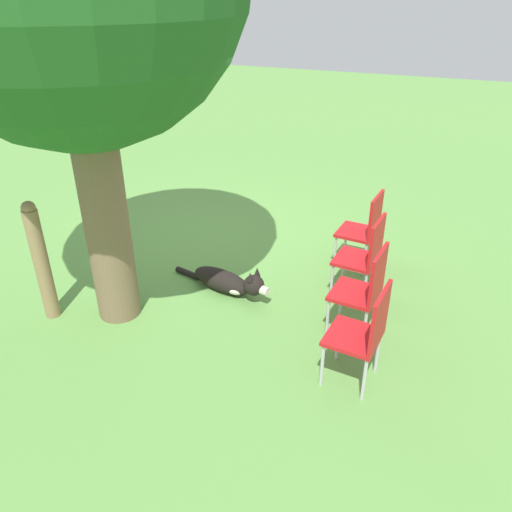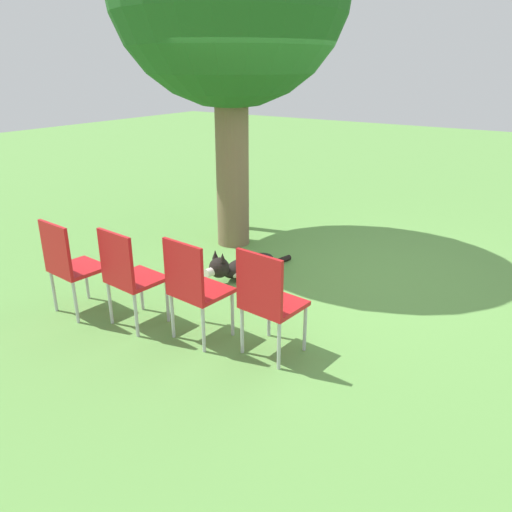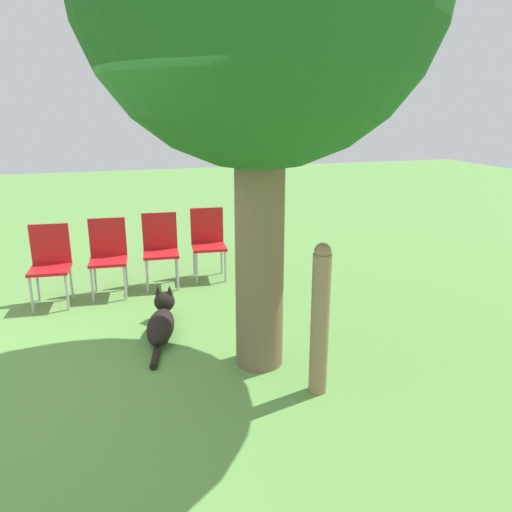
{
  "view_description": "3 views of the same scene",
  "coord_description": "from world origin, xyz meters",
  "px_view_note": "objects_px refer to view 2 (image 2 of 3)",
  "views": [
    {
      "loc": [
        -2.81,
        4.82,
        3.0
      ],
      "look_at": [
        -1.09,
        0.72,
        0.56
      ],
      "focal_mm": 35.0,
      "sensor_mm": 36.0,
      "label": 1
    },
    {
      "loc": [
        -4.97,
        -2.38,
        2.27
      ],
      "look_at": [
        -0.7,
        0.51,
        0.27
      ],
      "focal_mm": 35.0,
      "sensor_mm": 36.0,
      "label": 2
    },
    {
      "loc": [
        4.03,
        0.2,
        2.24
      ],
      "look_at": [
        0.09,
        1.42,
        1.0
      ],
      "focal_mm": 35.0,
      "sensor_mm": 36.0,
      "label": 3
    }
  ],
  "objects_px": {
    "red_chair_0": "(267,298)",
    "red_chair_2": "(128,273)",
    "fence_post": "(241,185)",
    "red_chair_3": "(69,262)",
    "dog": "(242,266)",
    "red_chair_1": "(194,285)"
  },
  "relations": [
    {
      "from": "red_chair_1",
      "to": "red_chair_2",
      "type": "xyz_separation_m",
      "value": [
        -0.13,
        0.65,
        0.0
      ]
    },
    {
      "from": "red_chair_2",
      "to": "red_chair_3",
      "type": "bearing_deg",
      "value": 107.01
    },
    {
      "from": "fence_post",
      "to": "red_chair_1",
      "type": "distance_m",
      "value": 3.23
    },
    {
      "from": "fence_post",
      "to": "red_chair_3",
      "type": "bearing_deg",
      "value": -175.46
    },
    {
      "from": "red_chair_0",
      "to": "red_chair_2",
      "type": "bearing_deg",
      "value": 107.01
    },
    {
      "from": "red_chair_0",
      "to": "red_chair_2",
      "type": "relative_size",
      "value": 1.0
    },
    {
      "from": "red_chair_2",
      "to": "red_chair_0",
      "type": "bearing_deg",
      "value": -72.99
    },
    {
      "from": "dog",
      "to": "red_chair_0",
      "type": "relative_size",
      "value": 1.37
    },
    {
      "from": "dog",
      "to": "red_chair_0",
      "type": "xyz_separation_m",
      "value": [
        -1.22,
        -1.12,
        0.4
      ]
    },
    {
      "from": "red_chair_2",
      "to": "red_chair_3",
      "type": "distance_m",
      "value": 0.67
    },
    {
      "from": "fence_post",
      "to": "red_chair_1",
      "type": "relative_size",
      "value": 1.35
    },
    {
      "from": "red_chair_0",
      "to": "red_chair_3",
      "type": "xyz_separation_m",
      "value": [
        -0.4,
        1.95,
        0.0
      ]
    },
    {
      "from": "fence_post",
      "to": "red_chair_0",
      "type": "relative_size",
      "value": 1.35
    },
    {
      "from": "dog",
      "to": "red_chair_0",
      "type": "distance_m",
      "value": 1.7
    },
    {
      "from": "fence_post",
      "to": "red_chair_0",
      "type": "height_order",
      "value": "fence_post"
    },
    {
      "from": "dog",
      "to": "red_chair_3",
      "type": "relative_size",
      "value": 1.37
    },
    {
      "from": "red_chair_0",
      "to": "red_chair_3",
      "type": "bearing_deg",
      "value": 107.01
    },
    {
      "from": "fence_post",
      "to": "red_chair_1",
      "type": "height_order",
      "value": "fence_post"
    },
    {
      "from": "red_chair_2",
      "to": "red_chair_3",
      "type": "xyz_separation_m",
      "value": [
        -0.13,
        0.65,
        0.0
      ]
    },
    {
      "from": "fence_post",
      "to": "red_chair_0",
      "type": "bearing_deg",
      "value": -140.78
    },
    {
      "from": "fence_post",
      "to": "red_chair_2",
      "type": "height_order",
      "value": "fence_post"
    },
    {
      "from": "fence_post",
      "to": "dog",
      "type": "bearing_deg",
      "value": -143.8
    }
  ]
}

